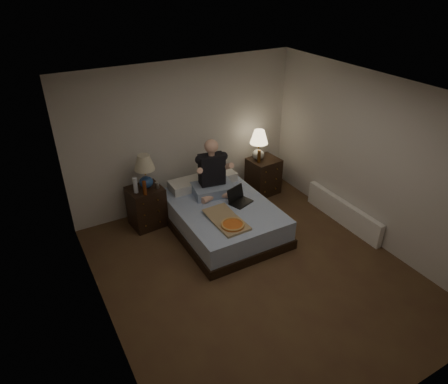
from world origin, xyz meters
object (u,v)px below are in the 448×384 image
nightstand_left (147,207)px  soda_can (157,185)px  beer_bottle_left (145,188)px  laptop (241,196)px  pizza_box (233,225)px  lamp_right (259,145)px  radiator (343,212)px  person (213,168)px  lamp_left (145,172)px  nightstand_right (263,176)px  beer_bottle_right (259,156)px  water_bottle (135,185)px  bed (223,217)px

nightstand_left → soda_can: size_ratio=6.79×
beer_bottle_left → nightstand_left: bearing=74.3°
laptop → pizza_box: bearing=-150.6°
nightstand_left → beer_bottle_left: 0.49m
lamp_right → laptop: size_ratio=1.65×
beer_bottle_left → radiator: beer_bottle_left is taller
person → pizza_box: 1.10m
beer_bottle_left → radiator: bearing=-25.1°
laptop → lamp_left: bearing=126.2°
nightstand_right → beer_bottle_right: beer_bottle_right is taller
soda_can → beer_bottle_left: 0.26m
water_bottle → person: 1.23m
nightstand_right → radiator: size_ratio=0.42×
water_bottle → laptop: size_ratio=0.74×
nightstand_left → lamp_right: bearing=-4.7°
bed → soda_can: size_ratio=19.00×
water_bottle → person: person is taller
nightstand_left → pizza_box: 1.59m
nightstand_right → pizza_box: 1.96m
beer_bottle_left → laptop: beer_bottle_left is taller
lamp_left → radiator: size_ratio=0.35×
person → laptop: (0.24, -0.48, -0.35)m
lamp_left → pizza_box: (0.78, -1.37, -0.44)m
soda_can → laptop: (1.09, -0.75, -0.13)m
person → radiator: 2.27m
nightstand_right → pizza_box: (-1.43, -1.32, 0.18)m
nightstand_left → water_bottle: (-0.15, -0.06, 0.46)m
water_bottle → person: (1.19, -0.30, 0.14)m
nightstand_right → laptop: laptop is taller
laptop → soda_can: bearing=126.4°
nightstand_right → pizza_box: nightstand_right is taller
lamp_right → nightstand_left: bearing=-179.6°
lamp_left → beer_bottle_left: lamp_left is taller
bed → laptop: laptop is taller
bed → radiator: size_ratio=1.19×
water_bottle → laptop: water_bottle is taller
beer_bottle_left → beer_bottle_right: bearing=2.8°
lamp_right → radiator: (0.67, -1.55, -0.76)m
water_bottle → beer_bottle_right: (2.26, -0.03, -0.01)m
lamp_left → radiator: 3.27m
beer_bottle_right → soda_can: bearing=-179.9°
bed → beer_bottle_left: (-1.05, 0.56, 0.56)m
lamp_right → pizza_box: lamp_right is taller
soda_can → beer_bottle_left: beer_bottle_left is taller
nightstand_left → person: size_ratio=0.73×
nightstand_left → beer_bottle_left: (-0.05, -0.19, 0.45)m
beer_bottle_right → nightstand_right: bearing=18.5°
beer_bottle_left → pizza_box: bearing=-53.1°
water_bottle → beer_bottle_left: (0.10, -0.13, -0.01)m
person → nightstand_left: bearing=169.9°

